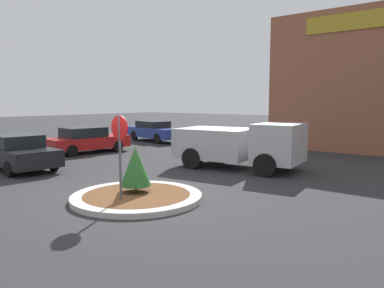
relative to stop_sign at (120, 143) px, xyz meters
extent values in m
plane|color=#2D2D30|center=(-0.07, 0.64, -1.68)|extent=(120.00, 120.00, 0.00)
cylinder|color=#BCB7AD|center=(-0.07, 0.64, -1.60)|extent=(3.73, 3.73, 0.15)
cylinder|color=brown|center=(-0.07, 0.64, -1.60)|extent=(3.06, 3.06, 0.15)
cylinder|color=#4C4C51|center=(0.00, 0.00, -0.46)|extent=(0.07, 0.07, 2.45)
cylinder|color=#B71414|center=(0.00, 0.00, 0.43)|extent=(0.65, 0.03, 0.65)
cylinder|color=brown|center=(-0.31, 0.83, -1.43)|extent=(0.08, 0.08, 0.19)
cone|color=#235623|center=(-0.31, 0.83, -0.76)|extent=(0.90, 0.90, 1.16)
cube|color=#B2B2B7|center=(1.23, 6.98, -0.52)|extent=(1.93, 2.46, 1.54)
cube|color=#B2B2B7|center=(-1.52, 6.61, -0.66)|extent=(3.37, 2.77, 1.25)
cube|color=black|center=(1.80, 7.05, -0.25)|extent=(0.31, 2.01, 0.54)
cylinder|color=black|center=(0.94, 8.04, -1.24)|extent=(0.90, 0.38, 0.88)
cylinder|color=black|center=(1.23, 5.87, -1.24)|extent=(0.90, 0.38, 0.88)
cylinder|color=black|center=(-2.22, 7.61, -1.24)|extent=(0.90, 0.38, 0.88)
cylinder|color=black|center=(-1.93, 5.45, -1.24)|extent=(0.90, 0.38, 0.88)
cube|color=#B21919|center=(-9.47, 5.65, -1.11)|extent=(2.37, 4.57, 0.61)
cube|color=black|center=(-9.49, 5.44, -0.54)|extent=(1.88, 2.28, 0.53)
cylinder|color=black|center=(-10.17, 7.10, -1.38)|extent=(0.27, 0.63, 0.61)
cylinder|color=black|center=(-8.46, 6.90, -1.38)|extent=(0.27, 0.63, 0.61)
cylinder|color=black|center=(-10.48, 4.40, -1.38)|extent=(0.27, 0.63, 0.61)
cylinder|color=black|center=(-8.77, 4.21, -1.38)|extent=(0.27, 0.63, 0.61)
cube|color=black|center=(-7.37, 0.81, -1.09)|extent=(4.40, 2.21, 0.66)
cube|color=black|center=(-7.58, 0.83, -0.50)|extent=(2.18, 1.80, 0.51)
cylinder|color=black|center=(-5.98, 1.56, -1.37)|extent=(0.63, 0.26, 0.61)
cylinder|color=black|center=(-6.13, -0.15, -1.37)|extent=(0.63, 0.26, 0.61)
cylinder|color=black|center=(-8.62, 1.78, -1.37)|extent=(0.63, 0.26, 0.61)
cube|color=navy|center=(-10.66, 12.07, -1.05)|extent=(4.94, 2.56, 0.67)
cube|color=black|center=(-10.89, 12.11, -0.49)|extent=(2.50, 1.90, 0.45)
cylinder|color=black|center=(-9.08, 12.57, -1.33)|extent=(0.72, 0.32, 0.70)
cylinder|color=black|center=(-9.37, 11.02, -1.33)|extent=(0.72, 0.32, 0.70)
cylinder|color=black|center=(-11.95, 13.12, -1.33)|extent=(0.72, 0.32, 0.70)
cylinder|color=black|center=(-12.24, 11.57, -1.33)|extent=(0.72, 0.32, 0.70)
camera|label=1|loc=(7.77, -6.49, 1.13)|focal=35.00mm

